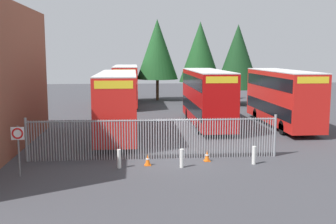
{
  "coord_description": "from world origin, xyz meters",
  "views": [
    {
      "loc": [
        -2.15,
        -21.51,
        5.64
      ],
      "look_at": [
        0.0,
        4.0,
        2.0
      ],
      "focal_mm": 43.34,
      "sensor_mm": 36.0,
      "label": 1
    }
  ],
  "objects": [
    {
      "name": "bollard_center_front",
      "position": [
        0.2,
        -1.84,
        0.47
      ],
      "size": [
        0.2,
        0.2,
        0.95
      ],
      "primitive_type": "cylinder",
      "color": "silver",
      "rests_on": "ground"
    },
    {
      "name": "speed_limit_sign_post",
      "position": [
        -7.5,
        -2.73,
        1.78
      ],
      "size": [
        0.6,
        0.14,
        2.4
      ],
      "color": "slate",
      "rests_on": "ground"
    },
    {
      "name": "palisade_fence",
      "position": [
        -1.11,
        0.0,
        1.18
      ],
      "size": [
        13.63,
        0.14,
        2.35
      ],
      "color": "gray",
      "rests_on": "ground"
    },
    {
      "name": "bollard_near_left",
      "position": [
        -2.93,
        -1.69,
        0.47
      ],
      "size": [
        0.2,
        0.2,
        0.95
      ],
      "primitive_type": "cylinder",
      "color": "silver",
      "rests_on": "ground"
    },
    {
      "name": "tree_mid_row",
      "position": [
        9.43,
        23.2,
        5.4
      ],
      "size": [
        4.99,
        4.99,
        8.96
      ],
      "color": "#4C3823",
      "rests_on": "ground"
    },
    {
      "name": "tree_short_side",
      "position": [
        0.75,
        28.61,
        6.27
      ],
      "size": [
        5.09,
        5.09,
        9.91
      ],
      "color": "#4C3823",
      "rests_on": "ground"
    },
    {
      "name": "double_decker_bus_behind_fence_left",
      "position": [
        3.59,
        9.98,
        2.42
      ],
      "size": [
        2.54,
        10.81,
        4.42
      ],
      "color": "#B70C0C",
      "rests_on": "ground"
    },
    {
      "name": "double_decker_bus_behind_fence_right",
      "position": [
        9.43,
        9.24,
        2.42
      ],
      "size": [
        2.54,
        10.81,
        4.42
      ],
      "color": "red",
      "rests_on": "ground"
    },
    {
      "name": "double_decker_bus_far_back",
      "position": [
        -3.05,
        23.52,
        2.42
      ],
      "size": [
        2.54,
        10.81,
        4.42
      ],
      "color": "red",
      "rests_on": "ground"
    },
    {
      "name": "traffic_cone_by_gate",
      "position": [
        1.69,
        -0.74,
        0.29
      ],
      "size": [
        0.34,
        0.34,
        0.59
      ],
      "color": "orange",
      "rests_on": "ground"
    },
    {
      "name": "traffic_cone_mid_forecourt",
      "position": [
        -1.49,
        -1.31,
        0.29
      ],
      "size": [
        0.34,
        0.34,
        0.59
      ],
      "color": "orange",
      "rests_on": "ground"
    },
    {
      "name": "tree_tall_back",
      "position": [
        5.81,
        27.02,
        5.95
      ],
      "size": [
        5.0,
        5.0,
        9.53
      ],
      "color": "#4C3823",
      "rests_on": "ground"
    },
    {
      "name": "bollard_near_right",
      "position": [
        4.0,
        -1.53,
        0.47
      ],
      "size": [
        0.2,
        0.2,
        0.95
      ],
      "primitive_type": "cylinder",
      "color": "silver",
      "rests_on": "ground"
    },
    {
      "name": "ground_plane",
      "position": [
        0.0,
        8.0,
        0.0
      ],
      "size": [
        100.0,
        100.0,
        0.0
      ],
      "primitive_type": "plane",
      "color": "#3D3D42"
    },
    {
      "name": "double_decker_bus_near_gate",
      "position": [
        -3.26,
        6.24,
        2.42
      ],
      "size": [
        2.54,
        10.81,
        4.42
      ],
      "color": "red",
      "rests_on": "ground"
    }
  ]
}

